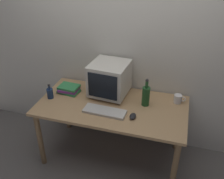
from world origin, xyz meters
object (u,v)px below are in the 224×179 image
keyboard (105,111)px  bottle_tall (146,95)px  crt_monitor (109,79)px  mug (178,99)px  book_stack (69,89)px  computer_mouse (133,116)px  bottle_short (50,93)px

keyboard → bottle_tall: 0.45m
crt_monitor → mug: 0.74m
crt_monitor → book_stack: 0.48m
keyboard → book_stack: book_stack is taller
keyboard → computer_mouse: size_ratio=4.20×
computer_mouse → bottle_short: bottle_short is taller
crt_monitor → computer_mouse: 0.51m
computer_mouse → book_stack: (-0.78, 0.26, 0.02)m
crt_monitor → mug: crt_monitor is taller
mug → book_stack: bearing=-173.8°
bottle_short → book_stack: size_ratio=0.68×
book_stack → mug: 1.18m
bottle_tall → mug: bottle_tall is taller
book_stack → crt_monitor: bearing=10.5°
crt_monitor → bottle_short: crt_monitor is taller
keyboard → bottle_short: 0.65m
bottle_tall → mug: size_ratio=2.50×
bottle_tall → book_stack: size_ratio=1.22×
mug → bottle_short: bearing=-167.4°
crt_monitor → computer_mouse: size_ratio=4.14×
bottle_tall → bottle_short: bearing=-171.2°
book_stack → bottle_short: bearing=-130.5°
computer_mouse → bottle_short: bearing=174.9°
bottle_short → mug: (1.31, 0.29, -0.02)m
bottle_short → mug: 1.35m
computer_mouse → mug: 0.55m
bottle_tall → bottle_short: (-1.00, -0.16, -0.05)m
bottle_short → computer_mouse: bearing=-6.0°
computer_mouse → keyboard: bearing=179.4°
bottle_short → keyboard: bearing=-8.0°
keyboard → bottle_tall: (0.36, 0.25, 0.10)m
crt_monitor → mug: bearing=3.6°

